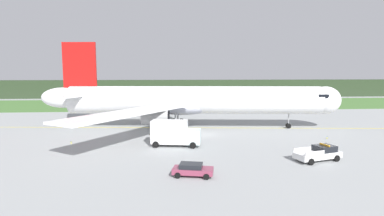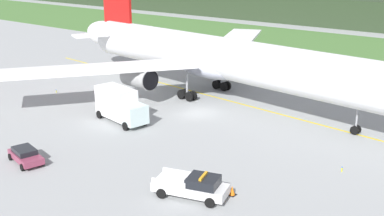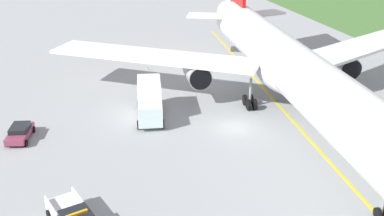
% 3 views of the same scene
% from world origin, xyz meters
% --- Properties ---
extents(ground, '(320.00, 320.00, 0.00)m').
position_xyz_m(ground, '(0.00, 0.00, 0.00)').
color(ground, '#959999').
extents(taxiway_centerline_main, '(73.81, 7.69, 0.01)m').
position_xyz_m(taxiway_centerline_main, '(-0.74, 6.42, 0.00)').
color(taxiway_centerline_main, yellow).
rests_on(taxiway_centerline_main, ground).
extents(airliner, '(55.94, 49.60, 15.92)m').
position_xyz_m(airliner, '(-1.60, 6.51, 5.18)').
color(airliner, white).
rests_on(airliner, ground).
extents(catering_truck, '(7.21, 3.68, 3.84)m').
position_xyz_m(catering_truck, '(-4.86, -7.55, 1.92)').
color(catering_truck, silver).
rests_on(catering_truck, ground).
extents(staff_car, '(4.37, 2.69, 1.30)m').
position_xyz_m(staff_car, '(-3.29, -20.36, 0.70)').
color(staff_car, '#86354E').
rests_on(staff_car, ground).
extents(taxiway_edge_light_west, '(0.12, 0.12, 0.45)m').
position_xyz_m(taxiway_edge_light_west, '(-19.96, -4.86, 0.25)').
color(taxiway_edge_light_west, yellow).
rests_on(taxiway_edge_light_west, ground).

